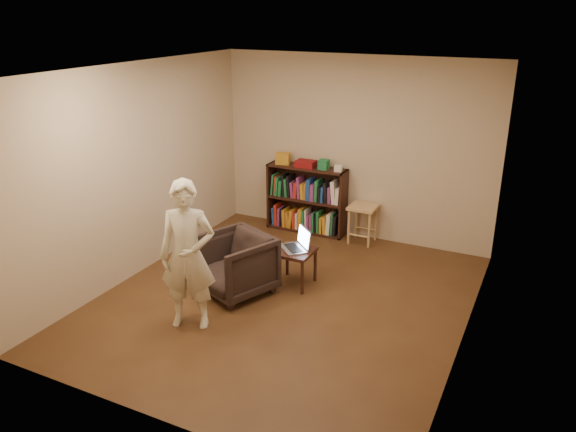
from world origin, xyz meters
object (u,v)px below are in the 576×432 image
at_px(stool, 363,213).
at_px(laptop, 297,244).
at_px(side_table, 294,256).
at_px(armchair, 235,264).
at_px(person, 188,256).
at_px(bookshelf, 307,203).

bearing_deg(stool, laptop, -100.78).
bearing_deg(side_table, stool, 79.10).
xyz_separation_m(armchair, side_table, (0.54, 0.49, 0.02)).
distance_m(side_table, laptop, 0.15).
bearing_deg(laptop, armchair, -92.25).
height_order(laptop, person, person).
xyz_separation_m(side_table, laptop, (0.01, 0.05, 0.14)).
bearing_deg(laptop, stool, 122.57).
distance_m(stool, side_table, 1.64).
distance_m(armchair, laptop, 0.79).
xyz_separation_m(stool, armchair, (-0.85, -2.10, -0.09)).
xyz_separation_m(stool, laptop, (-0.30, -1.56, 0.07)).
bearing_deg(armchair, stool, 91.09).
xyz_separation_m(bookshelf, laptop, (0.60, -1.62, 0.07)).
height_order(bookshelf, person, person).
xyz_separation_m(armchair, laptop, (0.55, 0.54, 0.15)).
height_order(bookshelf, armchair, bookshelf).
height_order(stool, armchair, armchair).
bearing_deg(bookshelf, stool, -4.06).
distance_m(laptop, person, 1.52).
relative_size(laptop, person, 0.28).
height_order(bookshelf, stool, bookshelf).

